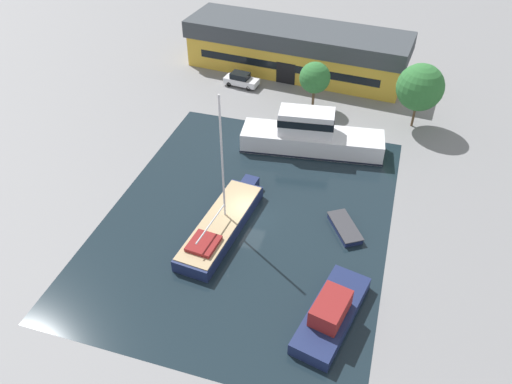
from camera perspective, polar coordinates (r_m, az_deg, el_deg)
ground_plane at (r=42.46m, az=-0.89°, el=-2.88°), size 440.00×440.00×0.00m
water_canal at (r=42.46m, az=-0.89°, el=-2.88°), size 23.37×30.00×0.01m
warehouse_building at (r=64.97m, az=4.59°, el=15.96°), size 28.26×10.11×5.82m
quay_tree_near_building at (r=56.34m, az=6.74°, el=12.85°), size 3.42×3.42×5.41m
quay_tree_by_water at (r=54.69m, az=18.25°, el=11.30°), size 4.85×4.85×6.99m
parked_car at (r=62.04m, az=-1.71°, el=12.73°), size 4.34×2.26×1.63m
sailboat_moored at (r=40.96m, az=-3.93°, el=-3.67°), size 4.07×12.23×12.12m
motor_cruiser at (r=49.92m, az=6.23°, el=6.38°), size 14.42×5.35×4.34m
small_dinghy at (r=41.70m, az=10.11°, el=-4.05°), size 3.48×4.20×0.56m
cabin_boat at (r=35.02m, az=8.61°, el=-13.47°), size 4.42×8.29×2.40m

